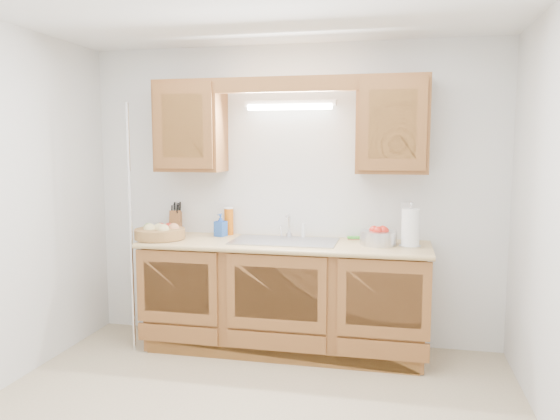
% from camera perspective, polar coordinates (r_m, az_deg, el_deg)
% --- Properties ---
extents(room, '(3.52, 3.50, 2.50)m').
position_cam_1_polar(room, '(3.18, -3.94, -0.82)').
color(room, tan).
rests_on(room, ground).
extents(base_cabinets, '(2.20, 0.60, 0.86)m').
position_cam_1_polar(base_cabinets, '(4.49, 0.45, -9.12)').
color(base_cabinets, brown).
rests_on(base_cabinets, ground).
extents(countertop, '(2.30, 0.63, 0.04)m').
position_cam_1_polar(countertop, '(4.37, 0.41, -3.62)').
color(countertop, tan).
rests_on(countertop, base_cabinets).
extents(upper_cabinet_left, '(0.55, 0.33, 0.75)m').
position_cam_1_polar(upper_cabinet_left, '(4.68, -9.30, 8.59)').
color(upper_cabinet_left, brown).
rests_on(upper_cabinet_left, room).
extents(upper_cabinet_right, '(0.55, 0.33, 0.75)m').
position_cam_1_polar(upper_cabinet_right, '(4.36, 11.70, 8.68)').
color(upper_cabinet_right, brown).
rests_on(upper_cabinet_right, room).
extents(valance, '(2.20, 0.05, 0.12)m').
position_cam_1_polar(valance, '(4.33, 0.44, 13.02)').
color(valance, brown).
rests_on(valance, room).
extents(fluorescent_fixture, '(0.76, 0.08, 0.08)m').
position_cam_1_polar(fluorescent_fixture, '(4.54, 1.03, 10.92)').
color(fluorescent_fixture, white).
rests_on(fluorescent_fixture, room).
extents(sink, '(0.84, 0.46, 0.36)m').
position_cam_1_polar(sink, '(4.40, 0.47, -4.24)').
color(sink, '#9E9EA3').
rests_on(sink, countertop).
extents(wire_shelf_pole, '(0.03, 0.03, 2.00)m').
position_cam_1_polar(wire_shelf_pole, '(4.52, -15.33, -1.98)').
color(wire_shelf_pole, silver).
rests_on(wire_shelf_pole, ground).
extents(outlet_plate, '(0.08, 0.01, 0.12)m').
position_cam_1_polar(outlet_plate, '(4.55, 13.03, 0.05)').
color(outlet_plate, white).
rests_on(outlet_plate, room).
extents(fruit_basket, '(0.49, 0.49, 0.13)m').
position_cam_1_polar(fruit_basket, '(4.61, -12.43, -2.27)').
color(fruit_basket, '#B47D48').
rests_on(fruit_basket, countertop).
extents(knife_block, '(0.13, 0.17, 0.28)m').
position_cam_1_polar(knife_block, '(4.90, -10.84, -1.18)').
color(knife_block, brown).
rests_on(knife_block, countertop).
extents(orange_canister, '(0.10, 0.10, 0.24)m').
position_cam_1_polar(orange_canister, '(4.73, -5.37, -1.15)').
color(orange_canister, '#CD5E0B').
rests_on(orange_canister, countertop).
extents(soap_bottle, '(0.11, 0.11, 0.19)m').
position_cam_1_polar(soap_bottle, '(4.66, -6.22, -1.58)').
color(soap_bottle, '#224EAA').
rests_on(soap_bottle, countertop).
extents(sponge, '(0.12, 0.09, 0.02)m').
position_cam_1_polar(sponge, '(4.54, 7.77, -2.92)').
color(sponge, '#CC333F').
rests_on(sponge, countertop).
extents(paper_towel, '(0.17, 0.17, 0.34)m').
position_cam_1_polar(paper_towel, '(4.26, 13.48, -1.85)').
color(paper_towel, silver).
rests_on(paper_towel, countertop).
extents(apple_bowl, '(0.37, 0.37, 0.15)m').
position_cam_1_polar(apple_bowl, '(4.31, 10.25, -2.75)').
color(apple_bowl, silver).
rests_on(apple_bowl, countertop).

